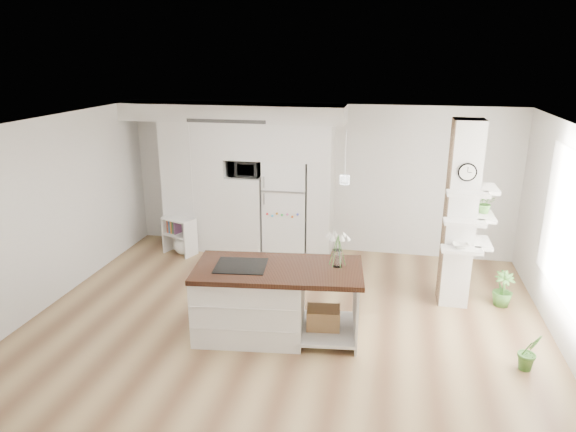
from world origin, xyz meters
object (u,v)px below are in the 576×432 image
object	(u,v)px
bookshelf	(181,238)
floor_plant_a	(529,352)
kitchen_island	(260,299)
refrigerator	(287,207)

from	to	relation	value
bookshelf	floor_plant_a	xyz separation A→B (m)	(5.41, -2.61, -0.06)
kitchen_island	bookshelf	distance (m)	3.26
floor_plant_a	bookshelf	bearing A→B (deg)	154.23
refrigerator	kitchen_island	distance (m)	2.99
refrigerator	kitchen_island	size ratio (longest dim) A/B	0.79
kitchen_island	floor_plant_a	world-z (taller)	kitchen_island
kitchen_island	floor_plant_a	xyz separation A→B (m)	(3.27, -0.15, -0.26)
bookshelf	floor_plant_a	bearing A→B (deg)	-4.42
refrigerator	floor_plant_a	distance (m)	4.74
refrigerator	kitchen_island	xyz separation A→B (m)	(0.26, -2.95, -0.38)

